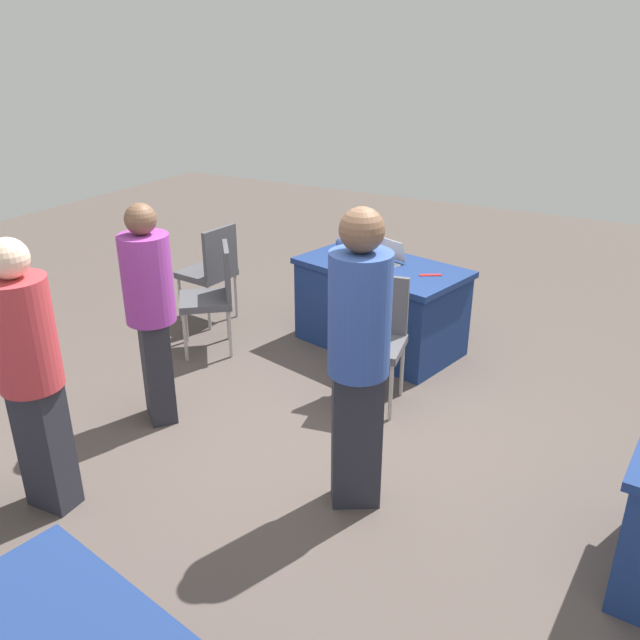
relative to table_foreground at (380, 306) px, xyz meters
name	(u,v)px	position (x,y,z in m)	size (l,w,h in m)	color
ground_plane	(339,448)	(-0.43, 1.60, -0.39)	(14.40, 14.40, 0.00)	#4C423D
table_foreground	(380,306)	(0.00, 0.00, 0.00)	(1.57, 1.10, 0.77)	navy
chair_near_front	(212,268)	(1.65, 0.26, 0.16)	(0.48, 0.48, 0.95)	#9E9993
chair_tucked_right	(375,333)	(-0.35, 0.87, 0.17)	(0.51, 0.51, 0.96)	#9E9993
chair_aisle	(213,292)	(1.24, 0.76, 0.16)	(0.62, 0.62, 0.95)	#9E9993
person_presenter	(359,349)	(-0.76, 2.02, 0.62)	(0.47, 0.47, 1.79)	#26262D
person_attendee_standing	(150,306)	(0.89, 1.87, 0.49)	(0.48, 0.48, 1.59)	#26262D
person_attendee_browsing	(30,367)	(0.80, 2.92, 0.53)	(0.36, 0.36, 1.64)	#26262D
laptop_silver	(382,259)	(0.01, -0.03, 0.42)	(0.40, 0.39, 0.21)	silver
yarn_ball	(342,243)	(0.50, -0.22, 0.44)	(0.12, 0.12, 0.12)	#3F5999
scissors_red	(430,275)	(-0.46, 0.06, 0.39)	(0.18, 0.04, 0.01)	red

